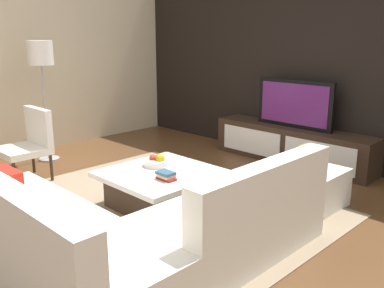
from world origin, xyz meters
name	(u,v)px	position (x,y,z in m)	size (l,w,h in m)	color
ground_plane	(161,212)	(0.00, 0.00, 0.00)	(14.00, 14.00, 0.00)	brown
feature_wall_back	(309,59)	(0.00, 2.70, 1.40)	(6.40, 0.12, 2.80)	black
side_wall_left	(27,57)	(-3.20, 0.20, 1.40)	(0.12, 5.20, 2.80)	beige
area_rug	(155,208)	(-0.10, 0.00, 0.01)	(3.29, 2.78, 0.01)	gray
media_console	(292,145)	(0.00, 2.40, 0.25)	(2.31, 0.48, 0.50)	#332319
television	(294,104)	(0.00, 2.40, 0.82)	(1.12, 0.06, 0.65)	black
sectional_couch	(120,230)	(0.52, -0.86, 0.28)	(2.41, 2.40, 0.82)	white
coffee_table	(162,188)	(-0.10, 0.10, 0.20)	(1.03, 1.07, 0.38)	#332319
accent_chair_near	(30,140)	(-1.87, -0.45, 0.49)	(0.57, 0.53, 0.87)	#332319
floor_lamp	(41,60)	(-2.50, 0.08, 1.40)	(0.34, 0.34, 1.65)	#A5A5AA
ottoman	(304,187)	(0.92, 1.17, 0.20)	(0.70, 0.70, 0.40)	white
fruit_bowl	(157,161)	(-0.28, 0.20, 0.43)	(0.28, 0.28, 0.14)	silver
decorative_ball	(306,156)	(0.92, 1.17, 0.53)	(0.26, 0.26, 0.26)	#997247
book_stack	(166,176)	(0.12, -0.03, 0.42)	(0.19, 0.13, 0.08)	maroon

